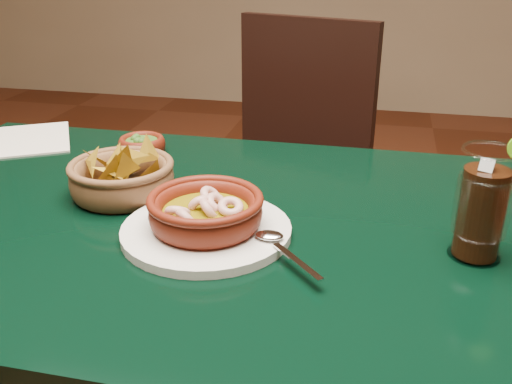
% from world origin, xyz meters
% --- Properties ---
extents(dining_table, '(1.20, 0.80, 0.75)m').
position_xyz_m(dining_table, '(0.00, 0.00, 0.65)').
color(dining_table, black).
rests_on(dining_table, ground).
extents(dining_chair, '(0.57, 0.57, 0.98)m').
position_xyz_m(dining_chair, '(0.05, 0.71, 0.54)').
color(dining_chair, black).
rests_on(dining_chair, ground).
extents(shrimp_plate, '(0.33, 0.26, 0.07)m').
position_xyz_m(shrimp_plate, '(0.07, -0.06, 0.78)').
color(shrimp_plate, silver).
rests_on(shrimp_plate, dining_table).
extents(chip_basket, '(0.22, 0.22, 0.13)m').
position_xyz_m(chip_basket, '(-0.12, 0.05, 0.78)').
color(chip_basket, brown).
rests_on(chip_basket, dining_table).
extents(guacamole_ramekin, '(0.12, 0.12, 0.04)m').
position_xyz_m(guacamole_ramekin, '(-0.18, 0.26, 0.77)').
color(guacamole_ramekin, '#4B1409').
rests_on(guacamole_ramekin, dining_table).
extents(cola_drink, '(0.16, 0.16, 0.18)m').
position_xyz_m(cola_drink, '(0.47, -0.04, 0.83)').
color(cola_drink, white).
rests_on(cola_drink, dining_table).
extents(glass_ashtray, '(0.13, 0.13, 0.03)m').
position_xyz_m(glass_ashtray, '(-0.14, 0.14, 0.76)').
color(glass_ashtray, white).
rests_on(glass_ashtray, dining_table).
extents(paper_menu, '(0.26, 0.28, 0.00)m').
position_xyz_m(paper_menu, '(-0.46, 0.29, 0.75)').
color(paper_menu, beige).
rests_on(paper_menu, dining_table).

